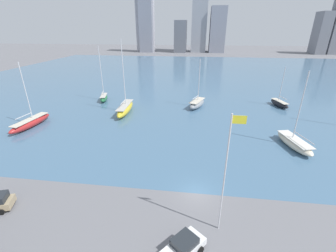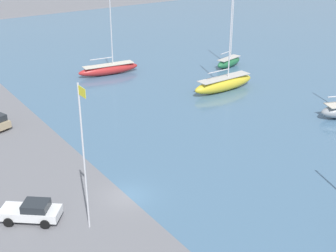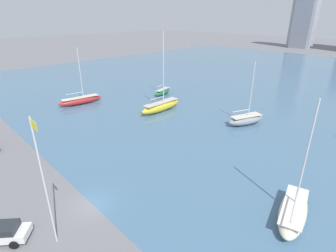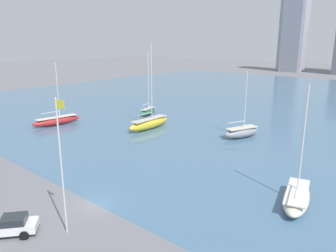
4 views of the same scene
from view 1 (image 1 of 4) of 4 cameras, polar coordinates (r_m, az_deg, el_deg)
ground_plane at (r=28.69m, az=7.20°, el=-16.64°), size 500.00×500.00×0.00m
harbor_water at (r=93.76m, az=7.72°, el=12.17°), size 180.00×140.00×0.00m
flag_pole at (r=20.96m, az=14.41°, el=-11.56°), size 1.24×0.14×12.31m
distant_city_skyline at (r=194.04m, az=12.36°, el=24.26°), size 159.43×20.00×60.78m
sailboat_yellow at (r=53.47m, az=-10.83°, el=4.38°), size 2.54×10.76×16.39m
sailboat_black at (r=63.97m, az=26.44°, el=5.20°), size 3.72×6.85×9.84m
sailboat_cream at (r=43.18m, az=29.42°, el=-3.67°), size 4.67×8.96×12.59m
sailboat_green at (r=64.29m, az=-16.00°, el=7.03°), size 3.20×6.31×14.27m
sailboat_red at (r=53.07m, az=-31.54°, el=0.76°), size 3.30×10.30×12.72m
sailboat_gray at (r=56.95m, az=7.37°, el=5.68°), size 4.98×7.86×11.73m
parked_pickup_white at (r=22.23m, az=3.36°, el=-28.71°), size 4.64×5.03×1.76m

